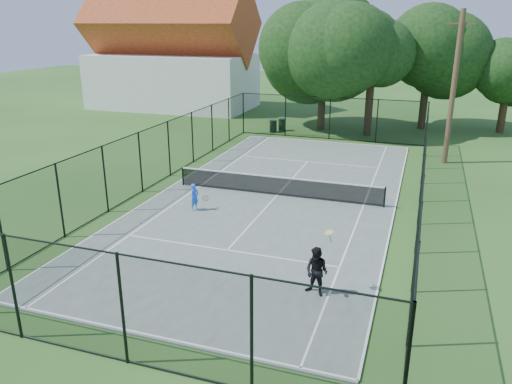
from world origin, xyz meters
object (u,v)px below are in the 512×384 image
(trash_bin_right, at_px, (282,125))
(utility_pole, at_px, (454,88))
(trash_bin_left, at_px, (273,126))
(tennis_net, at_px, (277,185))
(player_blue, at_px, (195,197))
(player_black, at_px, (317,271))

(trash_bin_right, height_order, utility_pole, utility_pole)
(trash_bin_left, xyz_separation_m, trash_bin_right, (0.51, 0.65, 0.02))
(tennis_net, relative_size, trash_bin_right, 10.96)
(utility_pole, xyz_separation_m, player_blue, (-10.59, -12.02, -3.72))
(trash_bin_left, distance_m, player_blue, 17.13)
(tennis_net, xyz_separation_m, player_black, (3.72, -8.39, 0.26))
(trash_bin_left, bearing_deg, utility_pole, -22.44)
(player_blue, distance_m, player_black, 8.52)
(trash_bin_right, xyz_separation_m, player_black, (7.69, -23.08, 0.37))
(trash_bin_left, bearing_deg, player_black, -69.92)
(trash_bin_left, distance_m, utility_pole, 13.75)
(tennis_net, xyz_separation_m, trash_bin_right, (-3.97, 14.68, -0.11))
(tennis_net, distance_m, player_black, 9.18)
(trash_bin_left, distance_m, player_black, 23.88)
(trash_bin_right, bearing_deg, tennis_net, -74.87)
(tennis_net, bearing_deg, player_black, -66.11)
(player_black, bearing_deg, utility_pole, 77.11)
(trash_bin_right, relative_size, player_black, 0.45)
(utility_pole, relative_size, player_blue, 7.15)
(utility_pole, bearing_deg, player_black, -102.89)
(trash_bin_left, bearing_deg, trash_bin_right, 52.24)
(utility_pole, bearing_deg, player_blue, -131.37)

